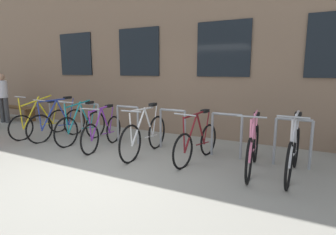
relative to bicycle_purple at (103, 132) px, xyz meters
name	(u,v)px	position (x,y,z in m)	size (l,w,h in m)	color
ground_plane	(95,173)	(0.92, -1.27, -0.37)	(42.00, 42.00, 0.00)	gray
storefront_building	(223,31)	(0.92, 5.83, 2.80)	(28.00, 7.84, 6.32)	#7A604C
bike_rack	(149,122)	(0.82, 0.63, 0.18)	(6.64, 0.05, 0.89)	gray
bicycle_purple	(103,132)	(0.00, 0.00, 0.00)	(0.46, 1.63, 0.97)	black
bicycle_maroon	(197,142)	(2.19, 0.15, 0.00)	(0.44, 1.63, 0.99)	black
bicycle_white	(145,135)	(1.10, 0.03, 0.03)	(0.44, 1.81, 1.05)	black
bicycle_teal	(82,126)	(-0.78, 0.15, 0.02)	(0.44, 1.68, 1.05)	black
bicycle_pink	(253,148)	(3.24, 0.12, 0.03)	(0.44, 1.82, 1.06)	black
bicycle_blue	(58,123)	(-1.58, 0.13, 0.03)	(0.44, 1.74, 1.06)	black
bicycle_silver	(293,153)	(3.87, 0.17, 0.03)	(0.44, 1.83, 1.10)	black
bicycle_yellow	(41,122)	(-2.20, 0.10, 0.01)	(0.44, 1.74, 1.11)	black
wooden_bench	(16,110)	(-5.03, 1.27, -0.02)	(1.81, 0.40, 0.47)	brown
person_by_bench	(3,95)	(-4.88, 0.78, 0.56)	(0.36, 0.32, 1.61)	#3F3F42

